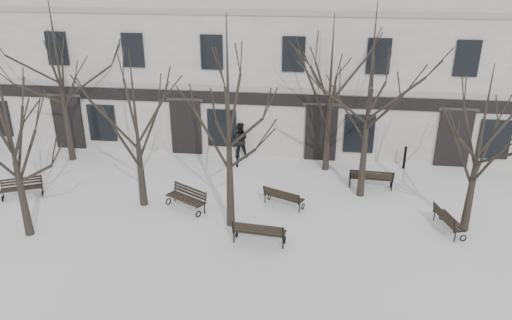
% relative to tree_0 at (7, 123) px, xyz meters
% --- Properties ---
extents(ground, '(100.00, 100.00, 0.00)m').
position_rel_tree_0_xyz_m(ground, '(7.44, 0.83, -4.50)').
color(ground, white).
rests_on(ground, ground).
extents(building, '(40.40, 10.20, 11.40)m').
position_rel_tree_0_xyz_m(building, '(7.44, 13.79, 1.02)').
color(building, beige).
rests_on(building, ground).
extents(tree_0, '(5.04, 5.04, 7.20)m').
position_rel_tree_0_xyz_m(tree_0, '(0.00, 0.00, 0.00)').
color(tree_0, black).
rests_on(tree_0, ground).
extents(tree_1, '(4.63, 4.63, 6.61)m').
position_rel_tree_0_xyz_m(tree_1, '(3.54, 2.87, -0.37)').
color(tree_1, black).
rests_on(tree_1, ground).
extents(tree_2, '(5.68, 5.68, 8.12)m').
position_rel_tree_0_xyz_m(tree_2, '(7.51, 1.66, 0.58)').
color(tree_2, black).
rests_on(tree_2, ground).
extents(tree_3, '(4.55, 4.55, 6.50)m').
position_rel_tree_0_xyz_m(tree_3, '(16.57, 2.43, -0.44)').
color(tree_3, black).
rests_on(tree_3, ground).
extents(tree_4, '(6.03, 6.03, 8.61)m').
position_rel_tree_0_xyz_m(tree_4, '(-1.76, 7.17, 0.89)').
color(tree_4, black).
rests_on(tree_4, ground).
extents(tree_5, '(5.23, 5.23, 7.48)m').
position_rel_tree_0_xyz_m(tree_5, '(11.24, 7.55, 0.17)').
color(tree_5, black).
rests_on(tree_5, ground).
extents(tree_6, '(5.78, 5.78, 8.25)m').
position_rel_tree_0_xyz_m(tree_6, '(12.76, 4.90, 0.66)').
color(tree_6, black).
rests_on(tree_6, ground).
extents(bench_0, '(1.77, 1.26, 0.85)m').
position_rel_tree_0_xyz_m(bench_0, '(-1.97, 2.91, -4.03)').
color(bench_0, black).
rests_on(bench_0, ground).
extents(bench_1, '(2.00, 0.89, 0.98)m').
position_rel_tree_0_xyz_m(bench_1, '(8.78, 0.40, -3.97)').
color(bench_1, black).
rests_on(bench_1, ground).
extents(bench_2, '(1.81, 1.28, 0.87)m').
position_rel_tree_0_xyz_m(bench_2, '(9.45, 3.40, -4.02)').
color(bench_2, black).
rests_on(bench_2, ground).
extents(bench_3, '(1.91, 1.51, 0.94)m').
position_rel_tree_0_xyz_m(bench_3, '(5.47, 2.74, -3.99)').
color(bench_3, black).
rests_on(bench_3, ground).
extents(bench_4, '(1.99, 0.81, 0.98)m').
position_rel_tree_0_xyz_m(bench_4, '(13.25, 5.65, -3.96)').
color(bench_4, black).
rests_on(bench_4, ground).
extents(bench_5, '(1.05, 1.80, 0.86)m').
position_rel_tree_0_xyz_m(bench_5, '(15.87, 2.25, -4.03)').
color(bench_5, black).
rests_on(bench_5, ground).
extents(bollard_a, '(0.13, 0.13, 0.97)m').
position_rel_tree_0_xyz_m(bollard_a, '(6.86, 7.28, -3.98)').
color(bollard_a, black).
rests_on(bollard_a, ground).
extents(bollard_b, '(0.15, 0.15, 1.17)m').
position_rel_tree_0_xyz_m(bollard_b, '(15.09, 8.15, -3.87)').
color(bollard_b, black).
rests_on(bollard_b, ground).
extents(pedestrian_b, '(1.02, 0.86, 1.88)m').
position_rel_tree_0_xyz_m(pedestrian_b, '(6.79, 8.58, -4.50)').
color(pedestrian_b, black).
rests_on(pedestrian_b, ground).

